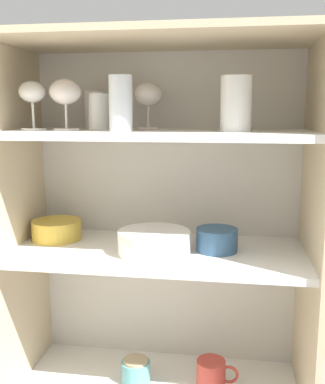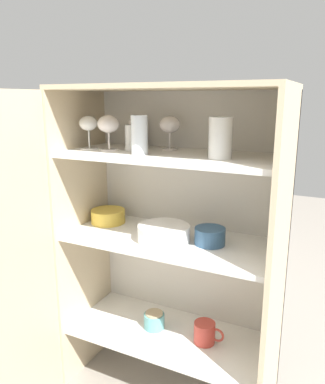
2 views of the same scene
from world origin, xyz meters
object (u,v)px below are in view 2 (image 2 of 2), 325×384
serving_bowl_small (210,235)px  coffee_mug_primary (205,333)px  storage_jar (154,320)px  mixing_bowl_large (108,215)px  plate_stack_white (164,233)px

serving_bowl_small → coffee_mug_primary: bearing=-155.7°
coffee_mug_primary → storage_jar: 0.23m
mixing_bowl_large → serving_bowl_small: 0.50m
mixing_bowl_large → coffee_mug_primary: 0.64m
serving_bowl_small → coffee_mug_primary: (-0.01, -0.00, -0.42)m
serving_bowl_small → coffee_mug_primary: size_ratio=0.94×
storage_jar → coffee_mug_primary: bearing=0.8°
coffee_mug_primary → storage_jar: size_ratio=1.41×
mixing_bowl_large → serving_bowl_small: (0.49, -0.05, 0.00)m
serving_bowl_small → plate_stack_white: bearing=-165.0°
plate_stack_white → serving_bowl_small: serving_bowl_small is taller
plate_stack_white → mixing_bowl_large: plate_stack_white is taller
plate_stack_white → storage_jar: size_ratio=2.28×
mixing_bowl_large → coffee_mug_primary: size_ratio=1.20×
serving_bowl_small → storage_jar: serving_bowl_small is taller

